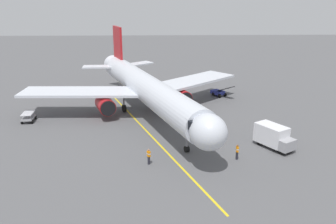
{
  "coord_description": "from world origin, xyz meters",
  "views": [
    {
      "loc": [
        -2.59,
        48.67,
        16.43
      ],
      "look_at": [
        -3.97,
        8.09,
        3.0
      ],
      "focal_mm": 37.41,
      "sensor_mm": 36.0,
      "label": 1
    }
  ],
  "objects_px": {
    "ground_crew_wing_walker": "(237,152)",
    "box_truck_rear_apron": "(274,137)",
    "airplane": "(146,88)",
    "baggage_cart_near_nose": "(28,117)",
    "belt_loader_portside": "(219,92)",
    "ground_crew_marshaller": "(149,156)"
  },
  "relations": [
    {
      "from": "belt_loader_portside",
      "to": "airplane",
      "type": "bearing_deg",
      "value": 38.62
    },
    {
      "from": "airplane",
      "to": "ground_crew_wing_walker",
      "type": "height_order",
      "value": "airplane"
    },
    {
      "from": "ground_crew_marshaller",
      "to": "box_truck_rear_apron",
      "type": "height_order",
      "value": "box_truck_rear_apron"
    },
    {
      "from": "airplane",
      "to": "ground_crew_wing_walker",
      "type": "distance_m",
      "value": 18.21
    },
    {
      "from": "ground_crew_marshaller",
      "to": "box_truck_rear_apron",
      "type": "relative_size",
      "value": 0.35
    },
    {
      "from": "ground_crew_wing_walker",
      "to": "baggage_cart_near_nose",
      "type": "height_order",
      "value": "ground_crew_wing_walker"
    },
    {
      "from": "belt_loader_portside",
      "to": "box_truck_rear_apron",
      "type": "bearing_deg",
      "value": 96.31
    },
    {
      "from": "airplane",
      "to": "box_truck_rear_apron",
      "type": "xyz_separation_m",
      "value": [
        -14.72,
        12.15,
        -2.62
      ]
    },
    {
      "from": "airplane",
      "to": "box_truck_rear_apron",
      "type": "bearing_deg",
      "value": 140.46
    },
    {
      "from": "belt_loader_portside",
      "to": "box_truck_rear_apron",
      "type": "distance_m",
      "value": 22.12
    },
    {
      "from": "ground_crew_wing_walker",
      "to": "box_truck_rear_apron",
      "type": "relative_size",
      "value": 0.35
    },
    {
      "from": "baggage_cart_near_nose",
      "to": "belt_loader_portside",
      "type": "height_order",
      "value": "belt_loader_portside"
    },
    {
      "from": "belt_loader_portside",
      "to": "box_truck_rear_apron",
      "type": "xyz_separation_m",
      "value": [
        -2.43,
        21.98,
        0.67
      ]
    },
    {
      "from": "ground_crew_wing_walker",
      "to": "baggage_cart_near_nose",
      "type": "distance_m",
      "value": 29.07
    },
    {
      "from": "box_truck_rear_apron",
      "to": "airplane",
      "type": "bearing_deg",
      "value": -39.54
    },
    {
      "from": "ground_crew_marshaller",
      "to": "baggage_cart_near_nose",
      "type": "distance_m",
      "value": 21.62
    },
    {
      "from": "ground_crew_marshaller",
      "to": "baggage_cart_near_nose",
      "type": "height_order",
      "value": "ground_crew_marshaller"
    },
    {
      "from": "ground_crew_marshaller",
      "to": "ground_crew_wing_walker",
      "type": "distance_m",
      "value": 9.34
    },
    {
      "from": "box_truck_rear_apron",
      "to": "ground_crew_marshaller",
      "type": "bearing_deg",
      "value": 14.38
    },
    {
      "from": "ground_crew_wing_walker",
      "to": "box_truck_rear_apron",
      "type": "xyz_separation_m",
      "value": [
        -4.8,
        -2.8,
        0.5
      ]
    },
    {
      "from": "airplane",
      "to": "baggage_cart_near_nose",
      "type": "xyz_separation_m",
      "value": [
        16.2,
        2.2,
        -3.35
      ]
    },
    {
      "from": "baggage_cart_near_nose",
      "to": "box_truck_rear_apron",
      "type": "bearing_deg",
      "value": 162.17
    }
  ]
}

